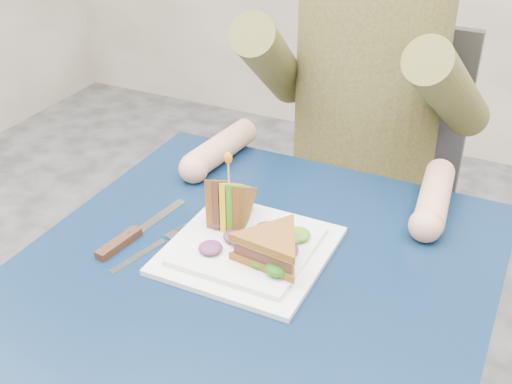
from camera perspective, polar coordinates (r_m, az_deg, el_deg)
The scene contains 12 objects.
table at distance 1.11m, azimuth -0.04°, elevation -9.69°, with size 0.75×0.75×0.73m.
chair at distance 1.70m, azimuth 10.01°, elevation 1.22°, with size 0.42×0.40×0.93m.
diner at distance 1.45m, azimuth 10.03°, elevation 12.09°, with size 0.54×0.59×0.74m.
plate at distance 1.08m, azimuth -0.68°, elevation -5.04°, with size 0.26×0.26×0.02m.
sandwich_flat at distance 1.02m, azimuth 1.46°, elevation -4.94°, with size 0.15×0.15×0.05m.
sandwich_upright at distance 1.11m, azimuth -2.38°, elevation -1.14°, with size 0.09×0.15×0.15m.
fork at distance 1.11m, azimuth -9.32°, elevation -4.98°, with size 0.06×0.18×0.01m.
knife at distance 1.13m, azimuth -11.39°, elevation -4.02°, with size 0.05×0.22×0.02m.
toothpick at distance 1.08m, azimuth -2.46°, elevation 1.73°, with size 0.00×0.00×0.06m, color tan.
toothpick_frill at distance 1.07m, azimuth -2.49°, elevation 3.05°, with size 0.01×0.01×0.02m, color orange.
lettuce_spill at distance 1.07m, azimuth -0.21°, elevation -3.92°, with size 0.15×0.13×0.02m, color #337A14, non-canonical shape.
onion_ring at distance 1.06m, azimuth 0.16°, elevation -3.97°, with size 0.04×0.04×0.01m, color #9E4C7A.
Camera 1 is at (0.37, -0.76, 1.38)m, focal length 45.00 mm.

